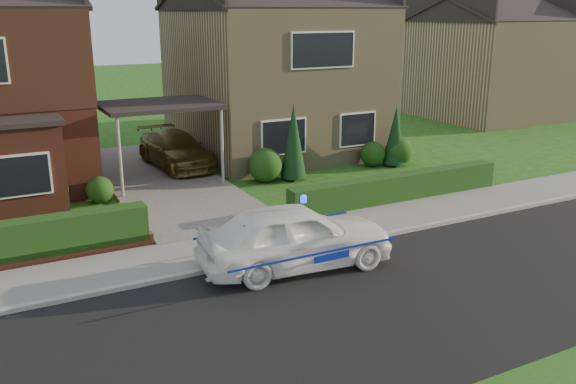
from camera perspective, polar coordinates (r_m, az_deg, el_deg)
ground at (r=12.16m, az=3.55°, el=-11.62°), size 120.00×120.00×0.00m
road at (r=12.16m, az=3.55°, el=-11.62°), size 60.00×6.00×0.02m
kerb at (r=14.57m, az=-2.68°, el=-6.38°), size 60.00×0.16×0.12m
sidewalk at (r=15.46m, az=-4.33°, el=-5.06°), size 60.00×2.00×0.10m
driveway at (r=21.66m, az=-11.62°, el=1.05°), size 3.80×12.00×0.12m
house_right at (r=25.87m, az=-1.39°, el=12.00°), size 7.50×8.06×7.25m
carport_link at (r=21.08m, az=-12.00°, el=7.83°), size 3.80×3.00×2.77m
hedge_right at (r=19.31m, az=10.13°, el=-0.96°), size 7.50×0.55×0.80m
shrub_left_mid at (r=19.19m, az=-21.78°, el=0.03°), size 1.32×1.32×1.32m
shrub_left_near at (r=19.74m, az=-17.21°, el=0.20°), size 0.84×0.84×0.84m
shrub_right_near at (r=21.16m, az=-2.13°, el=2.53°), size 1.20×1.20×1.20m
shrub_right_mid at (r=23.55m, az=7.93°, el=3.54°), size 0.96×0.96×0.96m
shrub_right_far at (r=23.89m, az=10.31°, el=3.76°), size 1.08×1.08×1.08m
conifer_a at (r=21.26m, az=0.52°, el=4.55°), size 0.90×0.90×2.60m
conifer_b at (r=23.66m, az=10.00°, el=5.04°), size 0.90×0.90×2.20m
neighbour_right at (r=36.02m, az=18.18°, el=10.81°), size 6.50×7.00×5.20m
police_car at (r=14.02m, az=0.69°, el=-4.20°), size 4.14×4.65×1.70m
driveway_car at (r=23.25m, az=-10.47°, el=3.95°), size 2.10×4.51×1.27m
potted_plant_b at (r=17.14m, az=-15.78°, el=-2.14°), size 0.59×0.56×0.84m
potted_plant_c at (r=16.97m, az=-21.87°, el=-3.10°), size 0.49×0.49×0.74m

